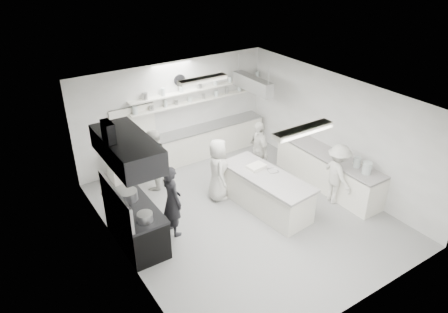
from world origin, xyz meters
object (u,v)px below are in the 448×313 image
prep_island (266,192)px  cook_back (154,160)px  stove (136,226)px  back_counter (190,145)px  cook_stove (172,201)px  right_counter (327,171)px

prep_island → cook_back: cook_back is taller
stove → cook_back: size_ratio=1.07×
back_counter → cook_stove: size_ratio=2.90×
prep_island → back_counter: bearing=89.8°
back_counter → right_counter: right_counter is taller
right_counter → cook_back: 4.66m
right_counter → cook_back: cook_back is taller
back_counter → cook_stove: (-2.05, -2.92, 0.40)m
stove → right_counter: size_ratio=0.55×
cook_back → stove: bearing=33.1°
back_counter → right_counter: size_ratio=1.52×
back_counter → prep_island: bearing=-84.4°
stove → cook_back: cook_back is taller
right_counter → stove: bearing=173.5°
back_counter → cook_stove: 3.59m
cook_back → prep_island: bearing=106.8°
right_counter → back_counter: bearing=124.7°
back_counter → cook_back: bearing=-149.8°
stove → cook_back: bearing=54.9°
back_counter → prep_island: (0.32, -3.30, -0.01)m
right_counter → prep_island: bearing=177.2°
cook_stove → prep_island: bearing=-100.0°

